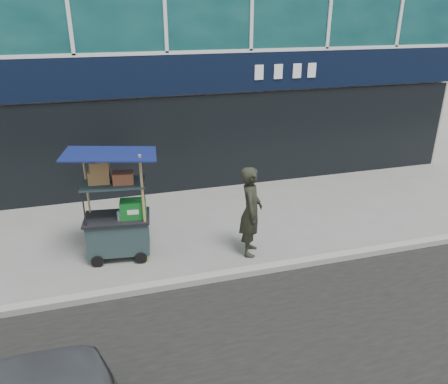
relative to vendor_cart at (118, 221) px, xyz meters
name	(u,v)px	position (x,y,z in m)	size (l,w,h in m)	color
ground	(212,274)	(1.49, -1.07, -0.74)	(80.00, 80.00, 0.00)	slate
curb	(215,277)	(1.49, -1.27, -0.68)	(80.00, 0.18, 0.12)	gray
vendor_cart	(118,221)	(0.00, 0.00, 0.00)	(1.68, 1.29, 2.12)	#19292A
vendor_man	(251,211)	(2.38, -0.56, 0.13)	(0.63, 0.42, 1.74)	black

